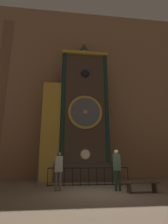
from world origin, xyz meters
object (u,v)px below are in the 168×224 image
Objects in this scene: visitor_near at (59,167)px; stanchion_post at (38,180)px; clock_tower at (78,115)px; visitor_far at (117,166)px; visitor_bench at (142,185)px.

stanchion_post is at bearing 120.76° from visitor_near.
stanchion_post is at bearing -134.33° from clock_tower.
visitor_near is at bearing -108.83° from clock_tower.
clock_tower reaches higher than visitor_far.
visitor_far is 4.06m from stanchion_post.
stanchion_post is (-2.22, -2.27, -4.02)m from clock_tower.
visitor_far is (1.48, -3.78, -3.29)m from clock_tower.
visitor_bench is at bearing -21.27° from visitor_near.
stanchion_post is (-1.02, 1.23, -0.66)m from visitor_near.
visitor_far reaches higher than visitor_bench.
visitor_near is (-1.19, -3.50, -3.36)m from clock_tower.
clock_tower is 5.81× the size of visitor_far.
visitor_far is (2.68, -0.28, 0.07)m from visitor_near.
clock_tower is 5.00m from visitor_near.
visitor_near reaches higher than visitor_bench.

